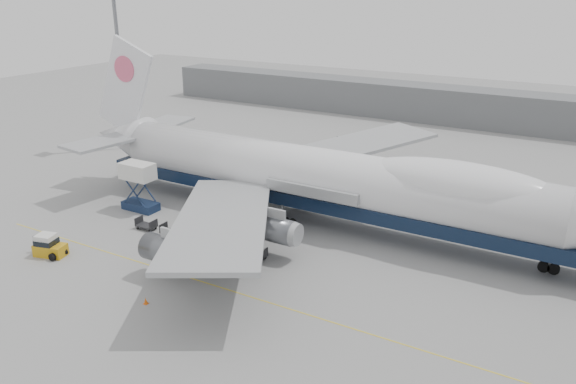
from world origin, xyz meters
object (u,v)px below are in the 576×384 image
Objects in this scene: airliner at (323,177)px; ground_worker at (36,244)px; catering_truck at (139,183)px; baggage_tug at (49,246)px.

airliner is 31.42m from ground_worker.
airliner is at bearing 19.56° from catering_truck.
airliner is 22.60m from catering_truck.
ground_worker is (-22.35, -21.58, -4.72)m from airliner.
ground_worker is at bearing -136.00° from airliner.
baggage_tug is 1.91× the size of ground_worker.
baggage_tug is (-20.48, -21.41, -4.61)m from airliner.
ground_worker is at bearing -94.48° from catering_truck.
ground_worker is (-1.14, -14.09, -2.52)m from catering_truck.
airliner reaches higher than ground_worker.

